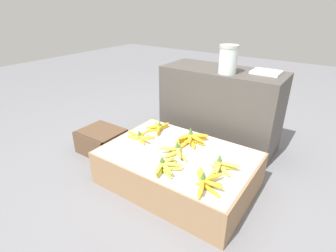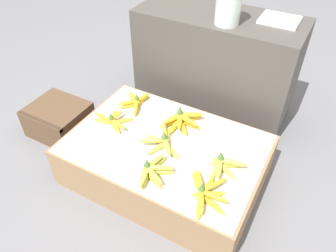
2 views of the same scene
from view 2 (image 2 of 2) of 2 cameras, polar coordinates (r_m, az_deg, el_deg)
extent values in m
plane|color=slate|center=(1.94, -0.37, -8.46)|extent=(10.00, 10.00, 0.00)
cube|color=#997551|center=(1.84, -0.38, -5.92)|extent=(1.04, 0.71, 0.25)
cube|color=silver|center=(1.75, -0.40, -3.07)|extent=(1.01, 0.69, 0.00)
cube|color=#4C4742|center=(2.24, 8.21, 10.43)|extent=(1.02, 0.43, 0.69)
cube|color=brown|center=(2.26, -18.37, 1.19)|extent=(0.35, 0.32, 0.20)
cube|color=#402E20|center=(2.14, -21.47, 0.73)|extent=(0.35, 0.02, 0.02)
ellipsoid|color=gold|center=(1.58, -3.92, -8.85)|extent=(0.08, 0.15, 0.03)
ellipsoid|color=gold|center=(1.57, -2.65, -9.06)|extent=(0.15, 0.10, 0.03)
ellipsoid|color=gold|center=(1.60, -1.61, -7.94)|extent=(0.15, 0.09, 0.03)
ellipsoid|color=gold|center=(1.62, -2.33, -6.91)|extent=(0.07, 0.15, 0.03)
ellipsoid|color=gold|center=(1.55, -4.11, -8.44)|extent=(0.07, 0.15, 0.03)
ellipsoid|color=gold|center=(1.55, -2.67, -8.29)|extent=(0.15, 0.09, 0.03)
ellipsoid|color=gold|center=(1.58, -1.63, -7.28)|extent=(0.15, 0.09, 0.03)
ellipsoid|color=gold|center=(1.60, -2.61, -6.40)|extent=(0.06, 0.15, 0.03)
cone|color=#4C7533|center=(1.55, -3.72, -6.32)|extent=(0.03, 0.03, 0.04)
ellipsoid|color=gold|center=(1.48, 5.55, -13.60)|extent=(0.07, 0.15, 0.03)
ellipsoid|color=gold|center=(1.49, 7.57, -13.22)|extent=(0.15, 0.08, 0.03)
ellipsoid|color=gold|center=(1.52, 7.16, -11.71)|extent=(0.14, 0.10, 0.03)
ellipsoid|color=gold|center=(1.54, 6.57, -10.77)|extent=(0.04, 0.16, 0.03)
ellipsoid|color=gold|center=(1.55, 5.12, -9.94)|extent=(0.12, 0.13, 0.03)
ellipsoid|color=gold|center=(1.47, 5.82, -12.68)|extent=(0.09, 0.15, 0.03)
ellipsoid|color=gold|center=(1.49, 7.70, -11.92)|extent=(0.15, 0.03, 0.03)
ellipsoid|color=gold|center=(1.52, 7.86, -10.18)|extent=(0.10, 0.15, 0.03)
ellipsoid|color=gold|center=(1.53, 5.56, -9.75)|extent=(0.11, 0.14, 0.03)
cone|color=#4C7533|center=(1.47, 5.93, -10.40)|extent=(0.03, 0.03, 0.04)
ellipsoid|color=gold|center=(1.85, -9.17, -0.25)|extent=(0.11, 0.08, 0.02)
ellipsoid|color=gold|center=(1.89, -7.83, 0.92)|extent=(0.10, 0.10, 0.02)
ellipsoid|color=gold|center=(1.93, -9.45, 1.68)|extent=(0.07, 0.11, 0.02)
ellipsoid|color=gold|center=(1.90, -11.26, 0.83)|extent=(0.12, 0.05, 0.02)
ellipsoid|color=gold|center=(1.83, -8.73, 0.34)|extent=(0.12, 0.05, 0.02)
ellipsoid|color=gold|center=(1.89, -9.02, 1.73)|extent=(0.03, 0.12, 0.02)
ellipsoid|color=gold|center=(1.90, -11.34, 1.68)|extent=(0.11, 0.03, 0.02)
cone|color=#4C7533|center=(1.85, -9.94, 1.84)|extent=(0.03, 0.03, 0.04)
ellipsoid|color=#DBCC4C|center=(1.76, -0.23, -1.98)|extent=(0.08, 0.16, 0.03)
ellipsoid|color=#DBCC4C|center=(1.75, -1.72, -2.54)|extent=(0.16, 0.03, 0.03)
ellipsoid|color=#DBCC4C|center=(1.71, -1.62, -3.72)|extent=(0.08, 0.16, 0.03)
ellipsoid|color=#DBCC4C|center=(1.70, 0.43, -4.05)|extent=(0.15, 0.10, 0.03)
ellipsoid|color=#DBCC4C|center=(1.75, -0.63, -1.11)|extent=(0.11, 0.15, 0.03)
ellipsoid|color=#DBCC4C|center=(1.71, -2.46, -2.53)|extent=(0.15, 0.11, 0.03)
ellipsoid|color=#DBCC4C|center=(1.68, -0.25, -3.33)|extent=(0.12, 0.14, 0.03)
cone|color=#4C7533|center=(1.69, -0.52, -1.55)|extent=(0.03, 0.03, 0.04)
ellipsoid|color=#DBCC4C|center=(1.62, 8.40, -7.49)|extent=(0.03, 0.17, 0.03)
ellipsoid|color=#DBCC4C|center=(1.63, 9.78, -7.30)|extent=(0.16, 0.10, 0.03)
ellipsoid|color=#DBCC4C|center=(1.65, 10.00, -6.62)|extent=(0.17, 0.09, 0.03)
ellipsoid|color=#DBCC4C|center=(1.60, 8.95, -6.82)|extent=(0.07, 0.17, 0.03)
ellipsoid|color=#DBCC4C|center=(1.62, 10.72, -6.20)|extent=(0.17, 0.06, 0.03)
cone|color=#4C7533|center=(1.60, 9.22, -4.98)|extent=(0.03, 0.03, 0.05)
ellipsoid|color=gold|center=(2.03, -4.64, 4.42)|extent=(0.04, 0.14, 0.02)
ellipsoid|color=gold|center=(2.03, -5.87, 4.42)|extent=(0.13, 0.09, 0.02)
ellipsoid|color=gold|center=(2.00, -6.49, 3.61)|extent=(0.11, 0.12, 0.02)
ellipsoid|color=gold|center=(1.96, -5.57, 2.94)|extent=(0.08, 0.13, 0.02)
ellipsoid|color=gold|center=(2.01, -4.70, 4.86)|extent=(0.06, 0.14, 0.02)
ellipsoid|color=gold|center=(2.02, -5.91, 4.99)|extent=(0.13, 0.09, 0.02)
ellipsoid|color=gold|center=(1.98, -6.83, 4.11)|extent=(0.11, 0.12, 0.02)
ellipsoid|color=gold|center=(1.95, -5.56, 3.56)|extent=(0.08, 0.13, 0.02)
cone|color=#4C7533|center=(1.97, -5.48, 5.15)|extent=(0.03, 0.03, 0.04)
ellipsoid|color=gold|center=(1.85, 0.71, 0.68)|extent=(0.11, 0.15, 0.03)
ellipsoid|color=gold|center=(1.84, 1.30, 0.16)|extent=(0.04, 0.16, 0.03)
ellipsoid|color=gold|center=(1.83, 2.53, -0.04)|extent=(0.13, 0.14, 0.03)
ellipsoid|color=gold|center=(1.85, 3.54, 0.50)|extent=(0.16, 0.05, 0.03)
ellipsoid|color=gold|center=(1.88, 3.61, 1.36)|extent=(0.14, 0.13, 0.03)
ellipsoid|color=gold|center=(1.83, 1.06, 1.42)|extent=(0.09, 0.16, 0.03)
ellipsoid|color=gold|center=(1.82, 1.99, 1.09)|extent=(0.09, 0.16, 0.03)
ellipsoid|color=gold|center=(1.83, 3.19, 1.20)|extent=(0.16, 0.08, 0.03)
ellipsoid|color=gold|center=(1.86, 3.79, 1.95)|extent=(0.15, 0.11, 0.03)
cone|color=#4C7533|center=(1.83, 2.08, 2.89)|extent=(0.04, 0.04, 0.05)
cylinder|color=silver|center=(1.93, 10.46, 19.77)|extent=(0.14, 0.14, 0.20)
cube|color=white|center=(2.06, 18.90, 17.10)|extent=(0.22, 0.19, 0.02)
camera|label=1|loc=(0.41, 127.68, -76.06)|focal=28.00mm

